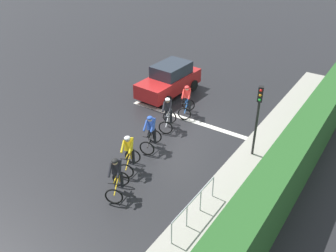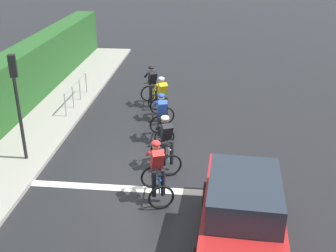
# 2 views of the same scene
# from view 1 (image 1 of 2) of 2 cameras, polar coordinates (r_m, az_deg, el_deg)

# --- Properties ---
(ground_plane) EXTENTS (80.00, 80.00, 0.00)m
(ground_plane) POSITION_cam_1_polar(r_m,az_deg,el_deg) (18.11, 1.93, -0.22)
(ground_plane) COLOR black
(sidewalk_kerb) EXTENTS (2.80, 24.27, 0.12)m
(sidewalk_kerb) POSITION_cam_1_polar(r_m,az_deg,el_deg) (14.99, 12.80, -8.35)
(sidewalk_kerb) COLOR #9E998E
(sidewalk_kerb) RESTS_ON ground
(stone_wall_low) EXTENTS (0.44, 24.27, 0.64)m
(stone_wall_low) POSITION_cam_1_polar(r_m,az_deg,el_deg) (14.64, 16.18, -8.68)
(stone_wall_low) COLOR gray
(stone_wall_low) RESTS_ON ground
(hedge_wall) EXTENTS (1.10, 24.27, 2.31)m
(hedge_wall) POSITION_cam_1_polar(r_m,az_deg,el_deg) (14.09, 17.82, -6.44)
(hedge_wall) COLOR #265623
(hedge_wall) RESTS_ON ground
(road_marking_stop_line) EXTENTS (7.00, 0.30, 0.01)m
(road_marking_stop_line) POSITION_cam_1_polar(r_m,az_deg,el_deg) (18.75, 3.34, 0.93)
(road_marking_stop_line) COLOR silver
(road_marking_stop_line) RESTS_ON ground
(cyclist_lead) EXTENTS (1.08, 1.27, 1.66)m
(cyclist_lead) POSITION_cam_1_polar(r_m,az_deg,el_deg) (13.81, -7.83, -7.74)
(cyclist_lead) COLOR black
(cyclist_lead) RESTS_ON ground
(cyclist_second) EXTENTS (1.04, 1.26, 1.66)m
(cyclist_second) POSITION_cam_1_polar(r_m,az_deg,el_deg) (14.94, -6.01, -4.24)
(cyclist_second) COLOR black
(cyclist_second) RESTS_ON ground
(cyclist_mid) EXTENTS (0.96, 1.23, 1.66)m
(cyclist_mid) POSITION_cam_1_polar(r_m,az_deg,el_deg) (16.19, -2.64, -1.04)
(cyclist_mid) COLOR black
(cyclist_mid) RESTS_ON ground
(cyclist_fourth) EXTENTS (1.04, 1.26, 1.66)m
(cyclist_fourth) POSITION_cam_1_polar(r_m,az_deg,el_deg) (17.66, -0.02, 1.92)
(cyclist_fourth) COLOR black
(cyclist_fourth) RESTS_ON ground
(cyclist_trailing) EXTENTS (1.01, 1.25, 1.66)m
(cyclist_trailing) POSITION_cam_1_polar(r_m,az_deg,el_deg) (18.86, 2.91, 3.88)
(cyclist_trailing) COLOR black
(cyclist_trailing) RESTS_ON ground
(car_red) EXTENTS (2.05, 4.19, 1.76)m
(car_red) POSITION_cam_1_polar(r_m,az_deg,el_deg) (21.00, 0.21, 7.10)
(car_red) COLOR #B21E1E
(car_red) RESTS_ON ground
(traffic_light_near_crossing) EXTENTS (0.25, 0.31, 3.34)m
(traffic_light_near_crossing) POSITION_cam_1_polar(r_m,az_deg,el_deg) (15.30, 13.64, 2.17)
(traffic_light_near_crossing) COLOR black
(traffic_light_near_crossing) RESTS_ON ground
(pedestrian_railing_kerbside) EXTENTS (0.08, 2.73, 1.03)m
(pedestrian_railing_kerbside) POSITION_cam_1_polar(r_m,az_deg,el_deg) (12.70, 4.01, -11.83)
(pedestrian_railing_kerbside) COLOR #999EA3
(pedestrian_railing_kerbside) RESTS_ON ground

